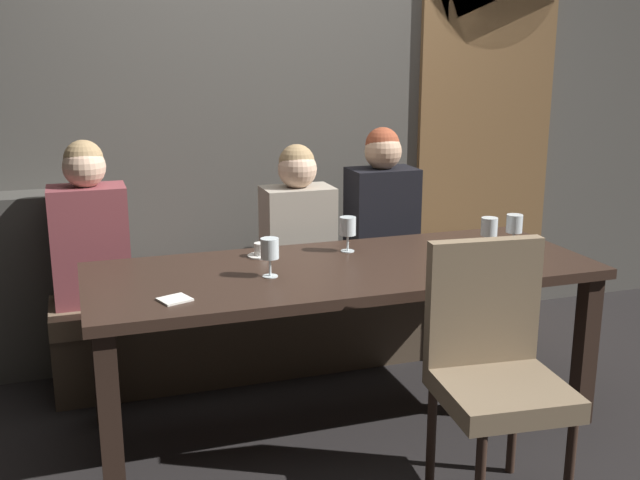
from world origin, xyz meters
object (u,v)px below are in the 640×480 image
(diner_redhead, at_px, (89,227))
(wine_glass_near_right, at_px, (490,229))
(banquette_bench, at_px, (298,322))
(diner_bearded, at_px, (298,220))
(wine_glass_end_left, at_px, (270,250))
(diner_far_end, at_px, (382,206))
(espresso_cup, at_px, (261,251))
(chair_near_side, at_px, (493,358))
(wine_glass_near_left, at_px, (514,225))
(wine_glass_center_back, at_px, (348,227))
(dining_table, at_px, (343,285))

(diner_redhead, bearing_deg, wine_glass_near_right, -22.70)
(banquette_bench, height_order, wine_glass_near_right, wine_glass_near_right)
(diner_redhead, bearing_deg, diner_bearded, -2.34)
(banquette_bench, xyz_separation_m, wine_glass_end_left, (-0.34, -0.75, 0.63))
(diner_far_end, xyz_separation_m, espresso_cup, (-0.80, -0.47, -0.06))
(espresso_cup, bearing_deg, wine_glass_near_right, -14.50)
(wine_glass_near_right, bearing_deg, chair_near_side, -118.78)
(diner_far_end, bearing_deg, espresso_cup, -149.43)
(diner_bearded, bearing_deg, wine_glass_end_left, -114.85)
(chair_near_side, relative_size, diner_bearded, 1.33)
(diner_bearded, height_order, wine_glass_near_right, diner_bearded)
(diner_bearded, distance_m, diner_far_end, 0.49)
(wine_glass_near_left, bearing_deg, wine_glass_center_back, 165.26)
(banquette_bench, bearing_deg, chair_near_side, -77.18)
(diner_redhead, bearing_deg, wine_glass_end_left, -48.47)
(chair_near_side, height_order, diner_far_end, diner_far_end)
(wine_glass_end_left, relative_size, wine_glass_near_left, 1.00)
(diner_bearded, bearing_deg, wine_glass_near_left, -37.66)
(diner_redhead, xyz_separation_m, diner_bearded, (1.03, -0.04, -0.03))
(diner_bearded, distance_m, espresso_cup, 0.52)
(diner_far_end, xyz_separation_m, wine_glass_center_back, (-0.39, -0.51, 0.03))
(diner_redhead, height_order, wine_glass_center_back, diner_redhead)
(espresso_cup, bearing_deg, diner_far_end, 30.57)
(wine_glass_near_right, height_order, wine_glass_end_left, same)
(wine_glass_center_back, bearing_deg, banquette_bench, 101.98)
(wine_glass_center_back, bearing_deg, wine_glass_end_left, -148.50)
(chair_near_side, bearing_deg, dining_table, 114.16)
(banquette_bench, distance_m, wine_glass_near_right, 1.18)
(wine_glass_near_right, bearing_deg, wine_glass_end_left, -177.39)
(diner_redhead, xyz_separation_m, wine_glass_end_left, (0.69, -0.78, 0.03))
(dining_table, xyz_separation_m, diner_far_end, (0.49, 0.73, 0.18))
(dining_table, xyz_separation_m, wine_glass_near_right, (0.72, -0.00, 0.20))
(dining_table, distance_m, diner_far_end, 0.90)
(wine_glass_center_back, bearing_deg, wine_glass_near_left, -14.74)
(banquette_bench, xyz_separation_m, diner_bearded, (-0.00, -0.01, 0.57))
(banquette_bench, relative_size, diner_bearded, 3.38)
(chair_near_side, bearing_deg, diner_far_end, 83.43)
(diner_bearded, relative_size, wine_glass_near_right, 4.50)
(dining_table, xyz_separation_m, diner_bearded, (-0.00, 0.69, 0.15))
(wine_glass_end_left, relative_size, espresso_cup, 1.37)
(diner_redhead, distance_m, wine_glass_near_left, 2.03)
(chair_near_side, xyz_separation_m, wine_glass_end_left, (-0.67, 0.67, 0.30))
(diner_redhead, relative_size, diner_bearded, 1.08)
(dining_table, distance_m, espresso_cup, 0.42)
(espresso_cup, bearing_deg, banquette_bench, 55.33)
(diner_far_end, height_order, wine_glass_near_left, diner_far_end)
(wine_glass_end_left, bearing_deg, diner_bearded, 65.15)
(wine_glass_near_right, xyz_separation_m, wine_glass_end_left, (-1.06, -0.05, 0.00))
(diner_far_end, distance_m, wine_glass_near_left, 0.80)
(diner_redhead, distance_m, wine_glass_center_back, 1.25)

